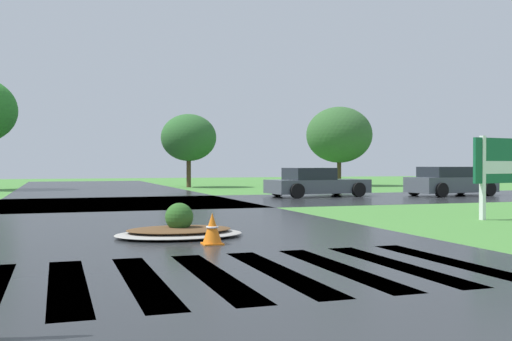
% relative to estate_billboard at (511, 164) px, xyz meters
% --- Properties ---
extents(asphalt_roadway, '(9.07, 80.00, 0.01)m').
position_rel_estate_billboard_xyz_m(asphalt_roadway, '(-9.24, -0.22, -1.44)').
color(asphalt_roadway, '#232628').
rests_on(asphalt_roadway, ground).
extents(asphalt_cross_road, '(90.00, 8.16, 0.01)m').
position_rel_estate_billboard_xyz_m(asphalt_cross_road, '(-9.24, 9.63, -1.44)').
color(asphalt_cross_road, '#232628').
rests_on(asphalt_cross_road, ground).
extents(crosswalk_stripes, '(6.75, 3.59, 0.01)m').
position_rel_estate_billboard_xyz_m(crosswalk_stripes, '(-9.24, -5.58, -1.44)').
color(crosswalk_stripes, white).
rests_on(crosswalk_stripes, ground).
extents(estate_billboard, '(2.87, 0.69, 2.19)m').
position_rel_estate_billboard_xyz_m(estate_billboard, '(0.00, 0.00, 0.00)').
color(estate_billboard, white).
rests_on(estate_billboard, ground).
extents(median_island, '(2.55, 1.77, 0.68)m').
position_rel_estate_billboard_xyz_m(median_island, '(-9.30, -1.34, -1.30)').
color(median_island, '#9E9B93').
rests_on(median_island, ground).
extents(car_white_sedan, '(4.36, 2.41, 1.33)m').
position_rel_estate_billboard_xyz_m(car_white_sedan, '(5.52, 10.05, -0.81)').
color(car_white_sedan, '#4C545B').
rests_on(car_white_sedan, ground).
extents(car_silver_hatch, '(4.67, 2.45, 1.29)m').
position_rel_estate_billboard_xyz_m(car_silver_hatch, '(-0.64, 11.33, -0.85)').
color(car_silver_hatch, '#4C545B').
rests_on(car_silver_hatch, ground).
extents(traffic_cone, '(0.37, 0.37, 0.57)m').
position_rel_estate_billboard_xyz_m(traffic_cone, '(-8.96, -2.64, -1.17)').
color(traffic_cone, orange).
rests_on(traffic_cone, ground).
extents(background_treeline, '(37.41, 6.00, 6.36)m').
position_rel_estate_billboard_xyz_m(background_treeline, '(-7.10, 23.67, 2.33)').
color(background_treeline, '#4C3823').
rests_on(background_treeline, ground).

